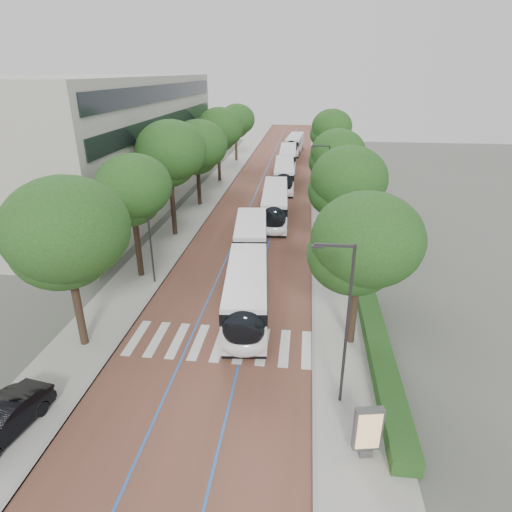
{
  "coord_description": "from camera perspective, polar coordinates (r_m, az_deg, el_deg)",
  "views": [
    {
      "loc": [
        4.7,
        -19.27,
        14.52
      ],
      "look_at": [
        1.44,
        8.39,
        2.4
      ],
      "focal_mm": 30.0,
      "sensor_mm": 36.0,
      "label": 1
    }
  ],
  "objects": [
    {
      "name": "lead_bus",
      "position": [
        30.37,
        -0.97,
        -1.6
      ],
      "size": [
        4.31,
        18.55,
        3.2
      ],
      "rotation": [
        0.0,
        0.0,
        0.1
      ],
      "color": "black",
      "rests_on": "ground"
    },
    {
      "name": "bus_queued_2",
      "position": [
        69.99,
        4.26,
        12.83
      ],
      "size": [
        2.85,
        12.46,
        3.2
      ],
      "rotation": [
        0.0,
        0.0,
        0.03
      ],
      "color": "silver",
      "rests_on": "ground"
    },
    {
      "name": "ad_panel",
      "position": [
        18.87,
        14.64,
        -21.64
      ],
      "size": [
        1.18,
        0.53,
        2.37
      ],
      "rotation": [
        0.0,
        0.0,
        0.18
      ],
      "color": "#59595B",
      "rests_on": "sidewalk_right"
    },
    {
      "name": "ground",
      "position": [
        24.58,
        -5.78,
        -12.83
      ],
      "size": [
        160.0,
        160.0,
        0.0
      ],
      "primitive_type": "plane",
      "color": "#51544C",
      "rests_on": "ground"
    },
    {
      "name": "sidewalk_right",
      "position": [
        61.07,
        9.28,
        9.51
      ],
      "size": [
        4.0,
        140.0,
        0.12
      ],
      "primitive_type": "cube",
      "color": "#9C9A93",
      "rests_on": "ground"
    },
    {
      "name": "lane_line_right",
      "position": [
        61.09,
        3.67,
        9.74
      ],
      "size": [
        0.12,
        126.0,
        0.01
      ],
      "primitive_type": "cube",
      "color": "blue",
      "rests_on": "road"
    },
    {
      "name": "bus_queued_0",
      "position": [
        44.81,
        2.53,
        6.77
      ],
      "size": [
        3.18,
        12.51,
        3.2
      ],
      "rotation": [
        0.0,
        0.0,
        0.05
      ],
      "color": "silver",
      "rests_on": "ground"
    },
    {
      "name": "bus_queued_3",
      "position": [
        83.9,
        5.14,
        14.58
      ],
      "size": [
        3.31,
        12.53,
        3.2
      ],
      "rotation": [
        0.0,
        0.0,
        -0.07
      ],
      "color": "silver",
      "rests_on": "ground"
    },
    {
      "name": "road",
      "position": [
        61.2,
        2.15,
        9.78
      ],
      "size": [
        11.0,
        140.0,
        0.02
      ],
      "primitive_type": "cube",
      "color": "brown",
      "rests_on": "ground"
    },
    {
      "name": "hedge",
      "position": [
        24.22,
        16.3,
        -12.9
      ],
      "size": [
        1.2,
        14.0,
        0.8
      ],
      "primitive_type": "cube",
      "color": "#174317",
      "rests_on": "sidewalk_right"
    },
    {
      "name": "kerb_right",
      "position": [
        61.01,
        7.47,
        9.61
      ],
      "size": [
        0.2,
        140.0,
        0.14
      ],
      "primitive_type": "cube",
      "color": "gray",
      "rests_on": "ground"
    },
    {
      "name": "zebra_crossing",
      "position": [
        25.32,
        -4.85,
        -11.5
      ],
      "size": [
        10.55,
        3.6,
        0.01
      ],
      "color": "silver",
      "rests_on": "ground"
    },
    {
      "name": "parked_car",
      "position": [
        22.21,
        -30.74,
        -18.35
      ],
      "size": [
        2.39,
        4.82,
        1.52
      ],
      "primitive_type": "imported",
      "rotation": [
        0.0,
        0.0,
        -0.18
      ],
      "color": "black",
      "rests_on": "sidewalk_left"
    },
    {
      "name": "trees_right",
      "position": [
        41.75,
        10.92,
        11.55
      ],
      "size": [
        5.93,
        47.76,
        9.08
      ],
      "color": "black",
      "rests_on": "ground"
    },
    {
      "name": "bus_queued_1",
      "position": [
        58.02,
        3.76,
        10.62
      ],
      "size": [
        3.06,
        12.5,
        3.2
      ],
      "rotation": [
        0.0,
        0.0,
        0.04
      ],
      "color": "silver",
      "rests_on": "ground"
    },
    {
      "name": "streetlight_far",
      "position": [
        42.44,
        9.27,
        10.0
      ],
      "size": [
        1.82,
        0.2,
        8.0
      ],
      "color": "#303033",
      "rests_on": "sidewalk_right"
    },
    {
      "name": "kerb_left",
      "position": [
        61.87,
        -3.1,
        9.96
      ],
      "size": [
        0.2,
        140.0,
        0.14
      ],
      "primitive_type": "cube",
      "color": "gray",
      "rests_on": "ground"
    },
    {
      "name": "lane_line_left",
      "position": [
        61.34,
        0.64,
        9.84
      ],
      "size": [
        0.12,
        126.0,
        0.01
      ],
      "primitive_type": "cube",
      "color": "blue",
      "rests_on": "road"
    },
    {
      "name": "streetlight_near",
      "position": [
        19.04,
        11.65,
        -7.66
      ],
      "size": [
        1.82,
        0.2,
        8.0
      ],
      "color": "#303033",
      "rests_on": "sidewalk_right"
    },
    {
      "name": "lamp_post_left",
      "position": [
        31.12,
        -14.04,
        3.27
      ],
      "size": [
        0.14,
        0.14,
        8.0
      ],
      "primitive_type": "cylinder",
      "color": "#303033",
      "rests_on": "sidewalk_left"
    },
    {
      "name": "trees_left",
      "position": [
        46.94,
        -8.69,
        13.63
      ],
      "size": [
        6.39,
        61.16,
        10.09
      ],
      "color": "black",
      "rests_on": "ground"
    },
    {
      "name": "office_building",
      "position": [
        53.62,
        -20.8,
        13.99
      ],
      "size": [
        18.11,
        40.0,
        14.0
      ],
      "color": "#B0AEA3",
      "rests_on": "ground"
    },
    {
      "name": "sidewalk_left",
      "position": [
        62.21,
        -4.86,
        9.99
      ],
      "size": [
        4.0,
        140.0,
        0.12
      ],
      "primitive_type": "cube",
      "color": "#9C9A93",
      "rests_on": "ground"
    }
  ]
}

